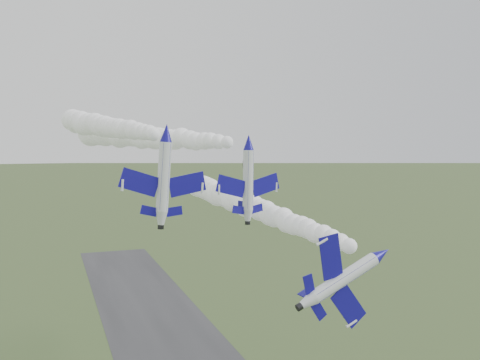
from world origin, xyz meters
name	(u,v)px	position (x,y,z in m)	size (l,w,h in m)	color
jet_lead	(382,254)	(9.36, -0.18, 30.59)	(4.28, 12.24, 9.31)	silver
smoke_trail_jet_lead	(252,207)	(7.46, 32.15, 31.84)	(4.68, 58.55, 4.68)	white
jet_pair_left	(167,133)	(-9.22, 18.61, 43.36)	(10.99, 13.15, 3.27)	silver
smoke_trail_jet_pair_left	(102,126)	(-13.41, 55.77, 45.10)	(5.14, 68.23, 5.14)	white
jet_pair_right	(249,142)	(2.19, 19.94, 42.18)	(10.27, 11.98, 2.99)	silver
smoke_trail_jet_pair_right	(141,136)	(-6.44, 53.85, 43.21)	(5.86, 65.06, 5.86)	white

